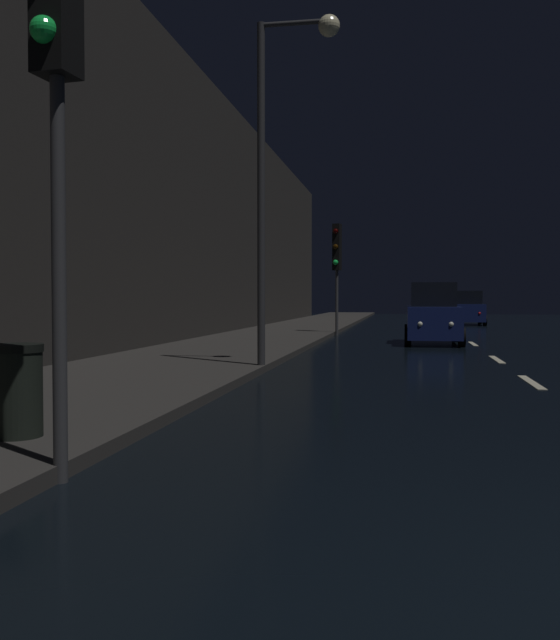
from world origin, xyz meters
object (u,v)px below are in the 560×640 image
object	(u,v)px
streetlamp_overhead	(283,139)
car_approaching_headlights	(433,316)
trash_bin_curbside	(16,390)
car_distant_taillights	(468,309)
traffic_light_near_left	(55,15)
traffic_light_far_left	(337,255)

from	to	relation	value
streetlamp_overhead	car_approaching_headlights	world-z (taller)	streetlamp_overhead
trash_bin_curbside	car_distant_taillights	world-z (taller)	car_distant_taillights
car_approaching_headlights	trash_bin_curbside	bearing A→B (deg)	-14.94
car_distant_taillights	car_approaching_headlights	bearing A→B (deg)	171.42
traffic_light_near_left	streetlamp_overhead	world-z (taller)	streetlamp_overhead
trash_bin_curbside	car_distant_taillights	xyz separation A→B (m)	(7.49, 35.83, 0.28)
traffic_light_far_left	traffic_light_near_left	bearing A→B (deg)	12.60
car_approaching_headlights	car_distant_taillights	xyz separation A→B (m)	(2.69, 17.86, -0.04)
traffic_light_near_left	traffic_light_far_left	xyz separation A→B (m)	(0.10, 23.71, -0.55)
streetlamp_overhead	car_approaching_headlights	bearing A→B (deg)	71.13
traffic_light_near_left	streetlamp_overhead	xyz separation A→B (m)	(0.36, 8.99, 0.95)
traffic_light_near_left	car_approaching_headlights	xyz separation A→B (m)	(3.79, 19.02, -2.91)
trash_bin_curbside	car_approaching_headlights	bearing A→B (deg)	75.06
traffic_light_far_left	car_distant_taillights	size ratio (longest dim) A/B	1.18
car_distant_taillights	trash_bin_curbside	bearing A→B (deg)	168.20
traffic_light_near_left	car_distant_taillights	distance (m)	37.57
car_approaching_headlights	traffic_light_far_left	bearing A→B (deg)	-141.77
car_distant_taillights	traffic_light_far_left	bearing A→B (deg)	154.14
traffic_light_far_left	car_distant_taillights	xyz separation A→B (m)	(6.39, 13.17, -2.40)
trash_bin_curbside	traffic_light_near_left	bearing A→B (deg)	-46.54
trash_bin_curbside	streetlamp_overhead	bearing A→B (deg)	80.25
streetlamp_overhead	trash_bin_curbside	bearing A→B (deg)	-99.75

